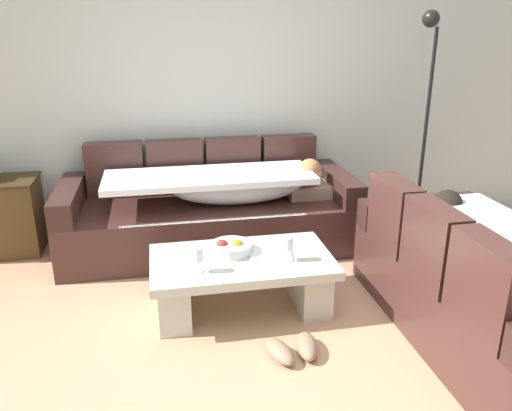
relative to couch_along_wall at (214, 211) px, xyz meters
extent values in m
plane|color=tan|center=(0.13, -1.63, -0.33)|extent=(14.00, 14.00, 0.00)
cube|color=#B9BEB5|center=(0.13, 0.52, 1.02)|extent=(9.00, 0.10, 2.70)
cube|color=#422621|center=(-0.04, -0.03, -0.12)|extent=(2.44, 0.92, 0.42)
cube|color=#422621|center=(-0.82, 0.35, 0.32)|extent=(0.49, 0.16, 0.46)
cube|color=#422621|center=(-0.30, 0.35, 0.32)|extent=(0.49, 0.16, 0.46)
cube|color=#422621|center=(0.22, 0.35, 0.32)|extent=(0.49, 0.16, 0.46)
cube|color=#422621|center=(0.74, 0.35, 0.32)|extent=(0.49, 0.16, 0.46)
cube|color=#351E1A|center=(-1.17, -0.03, 0.19)|extent=(0.18, 0.92, 0.20)
cube|color=#351E1A|center=(1.09, -0.03, 0.19)|extent=(0.18, 0.92, 0.20)
cube|color=gray|center=(0.82, -0.04, 0.15)|extent=(0.36, 0.28, 0.11)
sphere|color=tan|center=(0.82, -0.08, 0.31)|extent=(0.21, 0.21, 0.21)
sphere|color=#9E7042|center=(0.82, -0.08, 0.34)|extent=(0.20, 0.20, 0.20)
ellipsoid|color=white|center=(0.20, -0.08, 0.23)|extent=(1.10, 0.44, 0.28)
cube|color=white|center=(-0.04, -0.10, 0.33)|extent=(1.70, 0.60, 0.05)
cube|color=white|center=(-0.04, -0.47, -0.10)|extent=(1.44, 0.04, 0.38)
cube|color=#422621|center=(1.45, -1.67, -0.12)|extent=(0.92, 1.88, 0.42)
cube|color=#422621|center=(1.07, -2.17, 0.32)|extent=(0.16, 0.48, 0.46)
cube|color=#422621|center=(1.07, -1.67, 0.32)|extent=(0.16, 0.48, 0.46)
cube|color=#422621|center=(1.07, -1.16, 0.32)|extent=(0.16, 0.48, 0.46)
cube|color=#351E1A|center=(1.45, -0.82, 0.19)|extent=(0.92, 0.18, 0.20)
cube|color=#B23838|center=(1.46, -1.09, 0.15)|extent=(0.28, 0.36, 0.11)
sphere|color=#936B4C|center=(1.50, -1.09, 0.31)|extent=(0.21, 0.21, 0.21)
sphere|color=black|center=(1.50, -1.09, 0.34)|extent=(0.20, 0.20, 0.20)
ellipsoid|color=white|center=(1.50, -1.71, 0.23)|extent=(0.44, 0.96, 0.28)
cube|color=white|center=(1.52, -1.67, 0.33)|extent=(0.60, 1.40, 0.05)
cube|color=beige|center=(0.06, -1.07, 0.02)|extent=(1.20, 0.68, 0.06)
cube|color=beige|center=(-0.40, -1.07, -0.17)|extent=(0.20, 0.54, 0.32)
cube|color=beige|center=(0.52, -1.07, -0.17)|extent=(0.20, 0.54, 0.32)
cylinder|color=silver|center=(0.00, -0.98, 0.09)|extent=(0.28, 0.28, 0.07)
sphere|color=orange|center=(0.04, -1.00, 0.11)|extent=(0.08, 0.08, 0.08)
sphere|color=red|center=(-0.06, -0.98, 0.11)|extent=(0.08, 0.08, 0.08)
cylinder|color=silver|center=(-0.24, -1.22, 0.05)|extent=(0.06, 0.06, 0.01)
cylinder|color=silver|center=(-0.24, -1.22, 0.09)|extent=(0.01, 0.01, 0.07)
cylinder|color=silver|center=(-0.24, -1.22, 0.17)|extent=(0.07, 0.07, 0.08)
cylinder|color=silver|center=(0.34, -1.17, 0.05)|extent=(0.06, 0.06, 0.01)
cylinder|color=silver|center=(0.34, -1.17, 0.09)|extent=(0.01, 0.01, 0.07)
cylinder|color=silver|center=(0.34, -1.17, 0.17)|extent=(0.07, 0.07, 0.08)
cube|color=white|center=(0.26, -1.06, 0.06)|extent=(0.32, 0.26, 0.01)
cylinder|color=black|center=(1.91, 0.02, -0.32)|extent=(0.28, 0.28, 0.02)
cylinder|color=black|center=(1.91, 0.02, 0.59)|extent=(0.03, 0.03, 1.80)
sphere|color=black|center=(1.79, -0.08, 1.55)|extent=(0.14, 0.14, 0.14)
ellipsoid|color=#8C7259|center=(0.18, -1.66, -0.28)|extent=(0.19, 0.29, 0.09)
ellipsoid|color=#8C7259|center=(0.35, -1.64, -0.28)|extent=(0.16, 0.29, 0.09)
camera|label=1|loc=(-0.44, -4.09, 1.51)|focal=35.76mm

